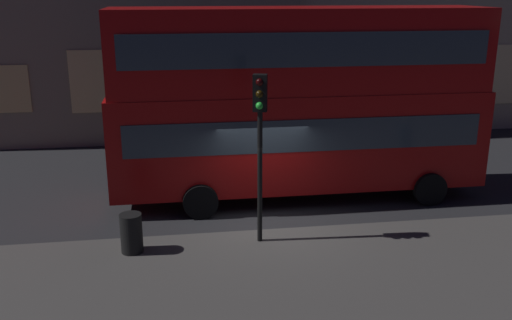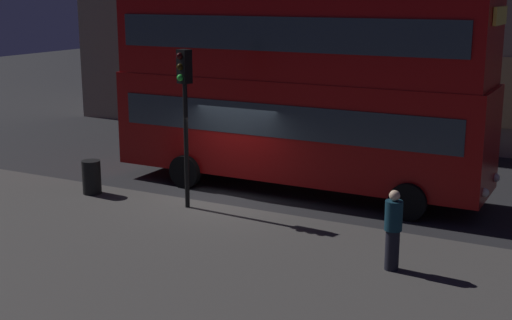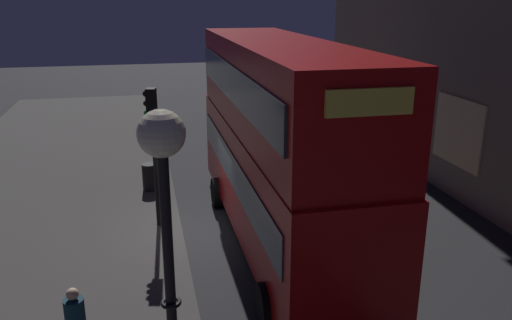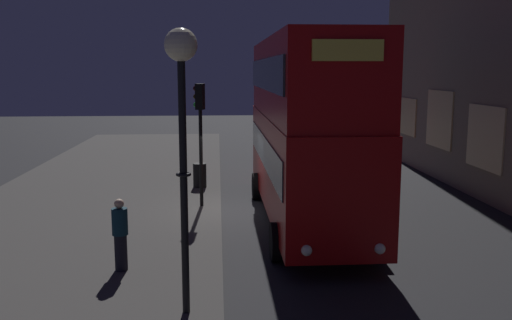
# 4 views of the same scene
# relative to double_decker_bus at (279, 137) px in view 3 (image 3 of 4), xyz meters

# --- Properties ---
(ground_plane) EXTENTS (80.00, 80.00, 0.00)m
(ground_plane) POSITION_rel_double_decker_bus_xyz_m (-1.25, -2.06, -3.09)
(ground_plane) COLOR #232326
(sidewalk_slab) EXTENTS (44.00, 8.70, 0.12)m
(sidewalk_slab) POSITION_rel_double_decker_bus_xyz_m (-1.25, -6.93, -3.03)
(sidewalk_slab) COLOR #423F3D
(sidewalk_slab) RESTS_ON ground
(double_decker_bus) EXTENTS (10.97, 2.85, 5.58)m
(double_decker_bus) POSITION_rel_double_decker_bus_xyz_m (0.00, 0.00, 0.00)
(double_decker_bus) COLOR #9E0C0C
(double_decker_bus) RESTS_ON ground
(traffic_light_near_kerb) EXTENTS (0.37, 0.39, 4.11)m
(traffic_light_near_kerb) POSITION_rel_double_decker_bus_xyz_m (-1.64, -3.24, -0.02)
(traffic_light_near_kerb) COLOR black
(traffic_light_near_kerb) RESTS_ON sidewalk_slab
(street_lamp) EXTENTS (0.59, 0.59, 5.28)m
(street_lamp) POSITION_rel_double_decker_bus_xyz_m (6.75, -3.29, 1.18)
(street_lamp) COLOR black
(street_lamp) RESTS_ON sidewalk_slab
(litter_bin) EXTENTS (0.52, 0.52, 0.94)m
(litter_bin) POSITION_rel_double_decker_bus_xyz_m (-4.71, -3.38, -2.50)
(litter_bin) COLOR black
(litter_bin) RESTS_ON sidewalk_slab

